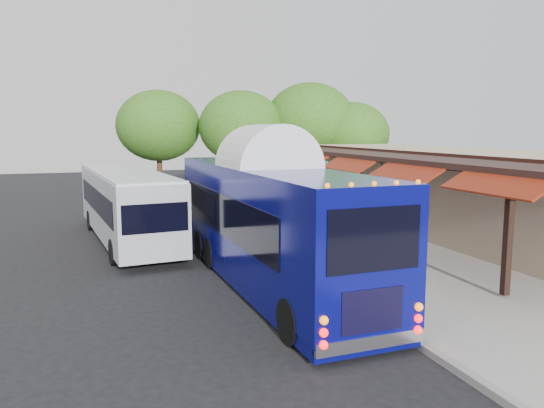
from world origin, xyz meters
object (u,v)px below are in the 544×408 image
object	(u,v)px
ped_a	(277,215)
ped_b	(295,223)
ped_d	(270,190)
ped_c	(296,200)
city_bus	(126,203)
sign_board	(358,229)
coach_bus	(268,217)

from	to	relation	value
ped_a	ped_b	world-z (taller)	ped_b
ped_a	ped_d	distance (m)	9.59
ped_c	ped_d	xyz separation A→B (m)	(-0.00, 4.16, 0.05)
city_bus	ped_b	world-z (taller)	city_bus
sign_board	ped_b	bearing A→B (deg)	169.42
ped_a	sign_board	xyz separation A→B (m)	(2.27, -2.46, -0.23)
coach_bus	sign_board	size ratio (longest dim) A/B	10.37
coach_bus	ped_d	bearing A→B (deg)	69.11
ped_a	ped_b	bearing A→B (deg)	-76.38
ped_a	ped_c	xyz separation A→B (m)	(2.80, 5.01, -0.13)
ped_b	ped_c	bearing A→B (deg)	-121.24
city_bus	sign_board	bearing A→B (deg)	-37.78
coach_bus	ped_a	size ratio (longest dim) A/B	5.89
city_bus	ped_a	xyz separation A→B (m)	(5.53, -2.37, -0.44)
ped_a	sign_board	distance (m)	3.36
city_bus	ped_d	bearing A→B (deg)	33.26
ped_c	sign_board	bearing A→B (deg)	77.83
city_bus	sign_board	size ratio (longest dim) A/B	9.66
ped_c	ped_d	world-z (taller)	ped_d
ped_a	ped_b	xyz separation A→B (m)	(0.00, -1.96, 0.01)
ped_c	ped_a	bearing A→B (deg)	52.70
sign_board	ped_a	bearing A→B (deg)	134.49
coach_bus	ped_c	distance (m)	11.23
ped_a	coach_bus	bearing A→B (deg)	-98.40
ped_b	ped_c	xyz separation A→B (m)	(2.80, 6.98, -0.14)
city_bus	ped_a	bearing A→B (deg)	-29.22
city_bus	ped_a	distance (m)	6.03
ped_a	ped_c	distance (m)	5.74
city_bus	ped_d	size ratio (longest dim) A/B	6.00
ped_a	ped_c	size ratio (longest dim) A/B	1.15
coach_bus	ped_a	xyz separation A→B (m)	(2.05, 5.07, -0.84)
ped_a	ped_c	bearing A→B (deg)	74.44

